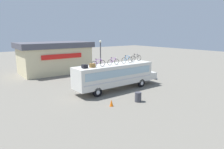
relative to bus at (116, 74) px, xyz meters
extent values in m
plane|color=slate|center=(-0.22, 0.00, -1.80)|extent=(120.00, 120.00, 0.00)
cube|color=silver|center=(-0.22, 0.00, 0.06)|extent=(9.88, 2.47, 2.32)
cube|color=silver|center=(5.33, 0.00, -0.69)|extent=(1.23, 2.27, 0.83)
cube|color=#99B7C6|center=(-0.22, -1.25, 0.43)|extent=(9.09, 0.04, 0.80)
cube|color=#99B7C6|center=(-0.22, 1.25, 0.43)|extent=(9.09, 0.04, 0.80)
cube|color=silver|center=(-0.22, -1.25, -0.41)|extent=(9.48, 0.03, 0.12)
cube|color=silver|center=(-0.22, 1.25, -0.41)|extent=(9.48, 0.03, 0.12)
cube|color=silver|center=(6.01, 0.00, -1.18)|extent=(0.16, 2.35, 0.24)
cylinder|color=black|center=(3.14, -1.10, -1.30)|extent=(1.00, 0.28, 1.00)
cylinder|color=silver|center=(3.14, -1.10, -1.30)|extent=(0.45, 0.30, 0.45)
cylinder|color=black|center=(3.14, 1.10, -1.30)|extent=(1.00, 0.28, 1.00)
cylinder|color=silver|center=(3.14, 1.10, -1.30)|extent=(0.45, 0.30, 0.45)
cylinder|color=black|center=(-3.29, -1.10, -1.30)|extent=(1.00, 0.28, 1.00)
cylinder|color=silver|center=(-3.29, -1.10, -1.30)|extent=(0.45, 0.30, 0.45)
cylinder|color=black|center=(-3.29, 1.10, -1.30)|extent=(1.00, 0.28, 1.00)
cylinder|color=silver|center=(-3.29, 1.10, -1.30)|extent=(0.45, 0.30, 0.45)
cube|color=black|center=(-4.19, -0.17, 1.40)|extent=(0.53, 0.49, 0.37)
cube|color=olive|center=(-3.29, -0.23, 1.43)|extent=(0.58, 0.38, 0.42)
torus|color=black|center=(-3.16, -0.35, 1.56)|extent=(0.69, 0.04, 0.69)
torus|color=black|center=(-2.09, -0.35, 1.56)|extent=(0.69, 0.04, 0.69)
cylinder|color=purple|center=(-2.83, -0.35, 1.82)|extent=(0.20, 0.04, 0.49)
cylinder|color=purple|center=(-2.51, -0.35, 1.80)|extent=(0.49, 0.04, 0.47)
cylinder|color=purple|center=(-2.60, -0.35, 2.04)|extent=(0.64, 0.04, 0.07)
cylinder|color=purple|center=(-2.95, -0.35, 1.57)|extent=(0.41, 0.03, 0.05)
cylinder|color=purple|center=(-3.04, -0.35, 1.81)|extent=(0.26, 0.03, 0.51)
cylinder|color=purple|center=(-2.18, -0.35, 1.79)|extent=(0.22, 0.03, 0.48)
cylinder|color=silver|center=(-2.28, -0.35, 2.08)|extent=(0.03, 0.44, 0.03)
ellipsoid|color=black|center=(-2.92, -0.35, 2.10)|extent=(0.20, 0.08, 0.06)
torus|color=black|center=(-1.01, -0.21, 1.54)|extent=(0.65, 0.04, 0.65)
torus|color=black|center=(-0.04, -0.21, 1.54)|extent=(0.65, 0.04, 0.65)
cylinder|color=purple|center=(-0.72, -0.21, 1.79)|extent=(0.19, 0.04, 0.46)
cylinder|color=purple|center=(-0.43, -0.21, 1.77)|extent=(0.45, 0.04, 0.44)
cylinder|color=purple|center=(-0.51, -0.21, 2.00)|extent=(0.58, 0.04, 0.07)
cylinder|color=purple|center=(-0.82, -0.21, 1.55)|extent=(0.37, 0.03, 0.05)
cylinder|color=purple|center=(-0.90, -0.21, 1.78)|extent=(0.24, 0.03, 0.48)
cylinder|color=purple|center=(-0.13, -0.21, 1.76)|extent=(0.20, 0.03, 0.45)
cylinder|color=silver|center=(-0.22, -0.21, 2.03)|extent=(0.03, 0.44, 0.03)
ellipsoid|color=black|center=(-0.79, -0.21, 2.05)|extent=(0.20, 0.08, 0.06)
torus|color=black|center=(1.12, -0.15, 1.58)|extent=(0.72, 0.04, 0.72)
torus|color=black|center=(2.10, -0.15, 1.58)|extent=(0.72, 0.04, 0.72)
cylinder|color=#197FDB|center=(1.41, -0.15, 1.85)|extent=(0.19, 0.04, 0.51)
cylinder|color=#197FDB|center=(1.71, -0.15, 1.83)|extent=(0.46, 0.04, 0.49)
cylinder|color=#197FDB|center=(1.63, -0.15, 2.08)|extent=(0.59, 0.04, 0.07)
cylinder|color=#197FDB|center=(1.30, -0.15, 1.59)|extent=(0.37, 0.03, 0.05)
cylinder|color=#197FDB|center=(1.23, -0.15, 1.84)|extent=(0.24, 0.03, 0.53)
cylinder|color=#197FDB|center=(2.01, -0.15, 1.82)|extent=(0.21, 0.03, 0.50)
cylinder|color=silver|center=(1.92, -0.15, 2.11)|extent=(0.03, 0.44, 0.03)
ellipsoid|color=black|center=(1.33, -0.15, 2.14)|extent=(0.20, 0.08, 0.06)
torus|color=black|center=(3.08, 0.43, 1.58)|extent=(0.73, 0.04, 0.73)
torus|color=black|center=(4.14, 0.43, 1.58)|extent=(0.73, 0.04, 0.73)
cylinder|color=black|center=(3.40, 0.43, 1.86)|extent=(0.20, 0.04, 0.52)
cylinder|color=black|center=(3.72, 0.43, 1.84)|extent=(0.49, 0.04, 0.50)
cylinder|color=black|center=(3.63, 0.43, 2.09)|extent=(0.63, 0.04, 0.07)
cylinder|color=black|center=(3.28, 0.43, 1.59)|extent=(0.40, 0.03, 0.05)
cylinder|color=black|center=(3.20, 0.43, 1.85)|extent=(0.26, 0.03, 0.54)
cylinder|color=black|center=(4.04, 0.43, 1.83)|extent=(0.22, 0.03, 0.51)
cylinder|color=silver|center=(3.95, 0.43, 2.13)|extent=(0.03, 0.44, 0.03)
ellipsoid|color=black|center=(3.32, 0.43, 2.15)|extent=(0.20, 0.08, 0.06)
cube|color=beige|center=(-1.75, 14.32, 0.29)|extent=(10.79, 6.19, 4.18)
cube|color=#4C4C56|center=(-1.75, 14.32, 2.81)|extent=(11.66, 6.69, 0.87)
cube|color=red|center=(-1.75, 11.12, 1.21)|extent=(6.48, 0.16, 0.70)
cylinder|color=#3F3F47|center=(-0.93, -4.72, -1.32)|extent=(0.63, 0.63, 0.95)
cone|color=orange|center=(-3.74, -4.14, -1.48)|extent=(0.35, 0.35, 0.63)
cylinder|color=#38383D|center=(1.83, 5.91, 0.84)|extent=(0.14, 0.14, 5.28)
sphere|color=#F2EDCC|center=(1.83, 5.91, 3.58)|extent=(0.30, 0.30, 0.30)
camera|label=1|loc=(-14.06, -17.95, 4.81)|focal=31.97mm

